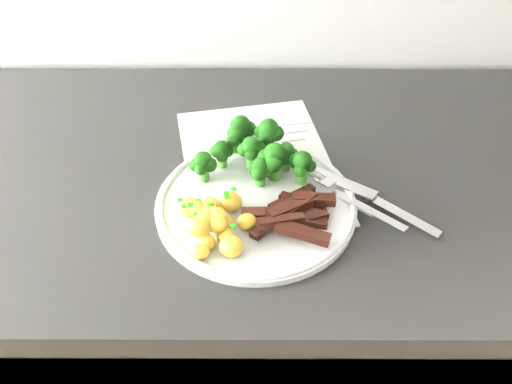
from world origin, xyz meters
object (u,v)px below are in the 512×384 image
object	(u,v)px
recipe_paper	(258,164)
beef_strips	(295,213)
knife	(383,206)
potatoes	(214,221)
plate	(256,203)
fork	(353,200)
counter	(283,337)
broccoli	(256,150)

from	to	relation	value
recipe_paper	beef_strips	xyz separation A→B (m)	(0.05, -0.13, 0.02)
knife	potatoes	bearing A→B (deg)	-168.40
plate	fork	world-z (taller)	fork
counter	broccoli	xyz separation A→B (m)	(-0.06, -0.00, 0.50)
counter	beef_strips	xyz separation A→B (m)	(-0.00, -0.11, 0.47)
broccoli	knife	world-z (taller)	broccoli
plate	fork	size ratio (longest dim) A/B	1.99
counter	knife	world-z (taller)	knife
plate	potatoes	distance (m)	0.08
counter	potatoes	xyz separation A→B (m)	(-0.11, -0.13, 0.48)
potatoes	fork	world-z (taller)	potatoes
recipe_paper	potatoes	xyz separation A→B (m)	(-0.06, -0.15, 0.03)
recipe_paper	counter	bearing A→B (deg)	-19.69
plate	fork	distance (m)	0.14
recipe_paper	potatoes	distance (m)	0.16
plate	beef_strips	bearing A→B (deg)	-32.39
fork	potatoes	bearing A→B (deg)	-165.35
recipe_paper	knife	size ratio (longest dim) A/B	1.82
broccoli	fork	world-z (taller)	broccoli
plate	beef_strips	distance (m)	0.06
counter	fork	size ratio (longest dim) A/B	16.84
broccoli	potatoes	bearing A→B (deg)	-113.08
counter	broccoli	size ratio (longest dim) A/B	13.20
broccoli	fork	xyz separation A→B (m)	(0.14, -0.08, -0.03)
fork	knife	world-z (taller)	fork
potatoes	fork	bearing A→B (deg)	14.65
plate	broccoli	bearing A→B (deg)	89.90
potatoes	knife	distance (m)	0.24
beef_strips	fork	bearing A→B (deg)	19.36
counter	potatoes	distance (m)	0.51
broccoli	fork	bearing A→B (deg)	-30.27
fork	broccoli	bearing A→B (deg)	149.73
counter	beef_strips	distance (m)	0.49
potatoes	recipe_paper	bearing A→B (deg)	68.82
recipe_paper	potatoes	bearing A→B (deg)	-111.18
knife	fork	bearing A→B (deg)	177.34
recipe_paper	potatoes	world-z (taller)	potatoes
knife	recipe_paper	bearing A→B (deg)	149.91
recipe_paper	knife	distance (m)	0.20
plate	beef_strips	world-z (taller)	beef_strips
potatoes	beef_strips	xyz separation A→B (m)	(0.11, 0.02, -0.01)
recipe_paper	plate	bearing A→B (deg)	-91.81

